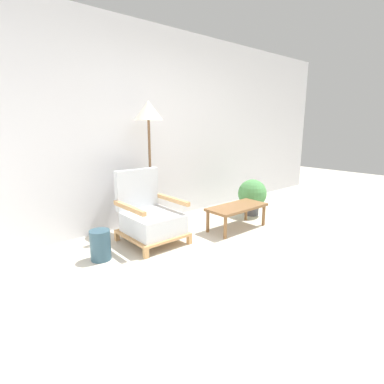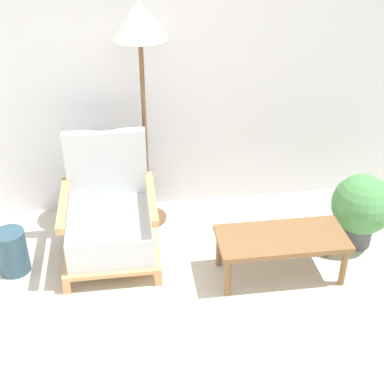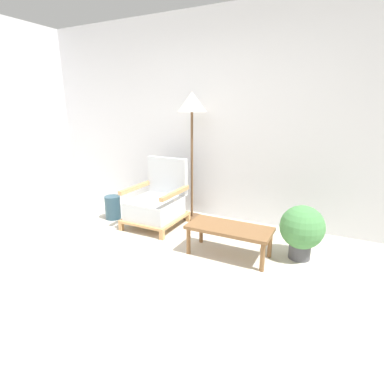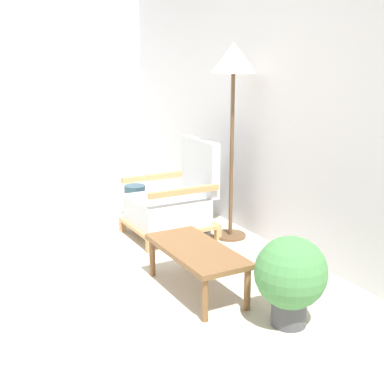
{
  "view_description": "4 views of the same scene",
  "coord_description": "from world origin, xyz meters",
  "px_view_note": "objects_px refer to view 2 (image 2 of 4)",
  "views": [
    {
      "loc": [
        -2.42,
        -1.33,
        1.39
      ],
      "look_at": [
        0.0,
        1.49,
        0.55
      ],
      "focal_mm": 28.0,
      "sensor_mm": 36.0,
      "label": 1
    },
    {
      "loc": [
        -0.42,
        -1.56,
        2.41
      ],
      "look_at": [
        0.0,
        1.49,
        0.55
      ],
      "focal_mm": 50.0,
      "sensor_mm": 36.0,
      "label": 2
    },
    {
      "loc": [
        1.52,
        -1.5,
        1.51
      ],
      "look_at": [
        0.0,
        1.49,
        0.55
      ],
      "focal_mm": 28.0,
      "sensor_mm": 36.0,
      "label": 3
    },
    {
      "loc": [
        3.57,
        -0.43,
        1.63
      ],
      "look_at": [
        0.0,
        1.49,
        0.55
      ],
      "focal_mm": 50.0,
      "sensor_mm": 36.0,
      "label": 4
    }
  ],
  "objects_px": {
    "coffee_table": "(282,241)",
    "vase": "(12,252)",
    "potted_plant": "(362,207)",
    "armchair": "(110,219)",
    "floor_lamp": "(140,38)"
  },
  "relations": [
    {
      "from": "armchair",
      "to": "vase",
      "type": "bearing_deg",
      "value": -172.09
    },
    {
      "from": "potted_plant",
      "to": "coffee_table",
      "type": "bearing_deg",
      "value": -157.91
    },
    {
      "from": "armchair",
      "to": "coffee_table",
      "type": "height_order",
      "value": "armchair"
    },
    {
      "from": "coffee_table",
      "to": "armchair",
      "type": "bearing_deg",
      "value": 161.12
    },
    {
      "from": "coffee_table",
      "to": "potted_plant",
      "type": "bearing_deg",
      "value": 22.09
    },
    {
      "from": "vase",
      "to": "potted_plant",
      "type": "height_order",
      "value": "potted_plant"
    },
    {
      "from": "coffee_table",
      "to": "vase",
      "type": "distance_m",
      "value": 1.84
    },
    {
      "from": "armchair",
      "to": "coffee_table",
      "type": "distance_m",
      "value": 1.2
    },
    {
      "from": "floor_lamp",
      "to": "coffee_table",
      "type": "distance_m",
      "value": 1.65
    },
    {
      "from": "armchair",
      "to": "floor_lamp",
      "type": "distance_m",
      "value": 1.26
    },
    {
      "from": "coffee_table",
      "to": "vase",
      "type": "bearing_deg",
      "value": 170.79
    },
    {
      "from": "floor_lamp",
      "to": "vase",
      "type": "bearing_deg",
      "value": -152.03
    },
    {
      "from": "coffee_table",
      "to": "potted_plant",
      "type": "xyz_separation_m",
      "value": [
        0.67,
        0.27,
        0.04
      ]
    },
    {
      "from": "vase",
      "to": "floor_lamp",
      "type": "bearing_deg",
      "value": 27.97
    },
    {
      "from": "armchair",
      "to": "vase",
      "type": "distance_m",
      "value": 0.7
    }
  ]
}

